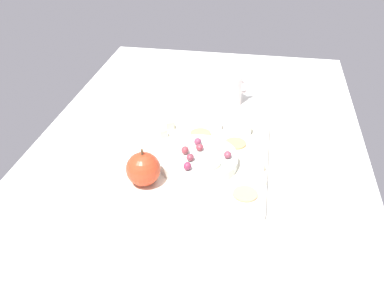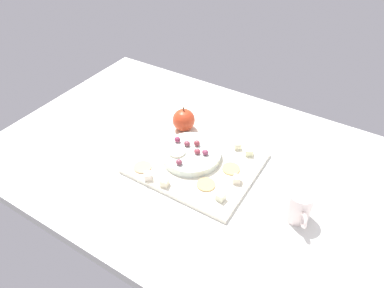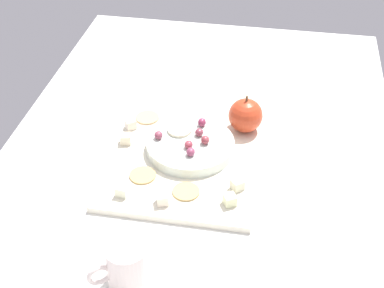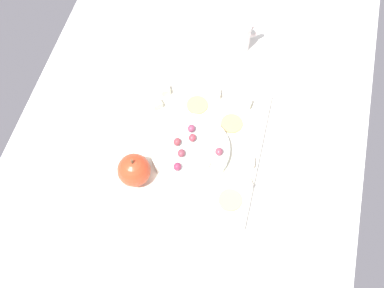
# 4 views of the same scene
# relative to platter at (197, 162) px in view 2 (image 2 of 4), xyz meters

# --- Properties ---
(table) EXTENTS (1.33, 0.80, 0.03)m
(table) POSITION_rel_platter_xyz_m (0.04, 0.02, -0.02)
(table) COLOR silver
(table) RESTS_ON ground
(platter) EXTENTS (0.34, 0.29, 0.01)m
(platter) POSITION_rel_platter_xyz_m (0.00, 0.00, 0.00)
(platter) COLOR silver
(platter) RESTS_ON table
(serving_dish) EXTENTS (0.18, 0.18, 0.02)m
(serving_dish) POSITION_rel_platter_xyz_m (-0.02, 0.01, 0.02)
(serving_dish) COLOR white
(serving_dish) RESTS_ON platter
(apple_whole) EXTENTS (0.07, 0.07, 0.07)m
(apple_whole) POSITION_rel_platter_xyz_m (-0.11, 0.11, 0.04)
(apple_whole) COLOR red
(apple_whole) RESTS_ON platter
(apple_stem) EXTENTS (0.01, 0.01, 0.01)m
(apple_stem) POSITION_rel_platter_xyz_m (-0.11, 0.11, 0.08)
(apple_stem) COLOR brown
(apple_stem) RESTS_ON apple_whole
(cheese_cube_0) EXTENTS (0.03, 0.03, 0.02)m
(cheese_cube_0) POSITION_rel_platter_xyz_m (0.12, 0.10, 0.02)
(cheese_cube_0) COLOR #EFF3BD
(cheese_cube_0) RESTS_ON platter
(cheese_cube_1) EXTENTS (0.02, 0.02, 0.02)m
(cheese_cube_1) POSITION_rel_platter_xyz_m (0.13, -0.09, 0.02)
(cheese_cube_1) COLOR white
(cheese_cube_1) RESTS_ON platter
(cheese_cube_2) EXTENTS (0.03, 0.03, 0.02)m
(cheese_cube_2) POSITION_rel_platter_xyz_m (-0.08, -0.13, 0.02)
(cheese_cube_2) COLOR #F5E5CE
(cheese_cube_2) RESTS_ON platter
(cheese_cube_3) EXTENTS (0.03, 0.03, 0.02)m
(cheese_cube_3) POSITION_rel_platter_xyz_m (0.07, 0.11, 0.02)
(cheese_cube_3) COLOR #EDE9C6
(cheese_cube_3) RESTS_ON platter
(cheese_cube_4) EXTENTS (0.03, 0.03, 0.02)m
(cheese_cube_4) POSITION_rel_platter_xyz_m (0.14, -0.02, 0.02)
(cheese_cube_4) COLOR #F9EBCD
(cheese_cube_4) RESTS_ON platter
(cheese_cube_5) EXTENTS (0.02, 0.02, 0.02)m
(cheese_cube_5) POSITION_rel_platter_xyz_m (-0.02, -0.13, 0.02)
(cheese_cube_5) COLOR #F9EAC4
(cheese_cube_5) RESTS_ON platter
(cracker_0) EXTENTS (0.05, 0.05, 0.00)m
(cracker_0) POSITION_rel_platter_xyz_m (-0.12, -0.11, 0.01)
(cracker_0) COLOR tan
(cracker_0) RESTS_ON platter
(cracker_1) EXTENTS (0.05, 0.05, 0.00)m
(cracker_1) POSITION_rel_platter_xyz_m (0.07, -0.07, 0.01)
(cracker_1) COLOR tan
(cracker_1) RESTS_ON platter
(cracker_2) EXTENTS (0.05, 0.05, 0.00)m
(cracker_2) POSITION_rel_platter_xyz_m (0.10, 0.02, 0.01)
(cracker_2) COLOR tan
(cracker_2) RESTS_ON platter
(grape_0) EXTENTS (0.02, 0.02, 0.02)m
(grape_0) POSITION_rel_platter_xyz_m (-0.02, -0.06, 0.04)
(grape_0) COLOR #8B3F50
(grape_0) RESTS_ON serving_dish
(grape_1) EXTENTS (0.02, 0.02, 0.02)m
(grape_1) POSITION_rel_platter_xyz_m (-0.08, 0.02, 0.04)
(grape_1) COLOR #8E2F4D
(grape_1) RESTS_ON serving_dish
(grape_2) EXTENTS (0.02, 0.02, 0.02)m
(grape_2) POSITION_rel_platter_xyz_m (-0.00, 0.01, 0.04)
(grape_2) COLOR #993945
(grape_2) RESTS_ON serving_dish
(grape_3) EXTENTS (0.02, 0.02, 0.02)m
(grape_3) POSITION_rel_platter_xyz_m (-0.05, 0.02, 0.04)
(grape_3) COLOR brown
(grape_3) RESTS_ON serving_dish
(grape_4) EXTENTS (0.02, 0.02, 0.02)m
(grape_4) POSITION_rel_platter_xyz_m (-0.02, 0.04, 0.04)
(grape_4) COLOR #923A42
(grape_4) RESTS_ON serving_dish
(grape_5) EXTENTS (0.02, 0.02, 0.02)m
(grape_5) POSITION_rel_platter_xyz_m (0.02, 0.01, 0.04)
(grape_5) COLOR #8E3C58
(grape_5) RESTS_ON serving_dish
(apple_slice_0) EXTENTS (0.05, 0.05, 0.01)m
(apple_slice_0) POSITION_rel_platter_xyz_m (-0.05, -0.02, 0.03)
(apple_slice_0) COLOR beige
(apple_slice_0) RESTS_ON serving_dish
(cup) EXTENTS (0.07, 0.09, 0.08)m
(cup) POSITION_rel_platter_xyz_m (0.31, -0.03, 0.04)
(cup) COLOR white
(cup) RESTS_ON table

